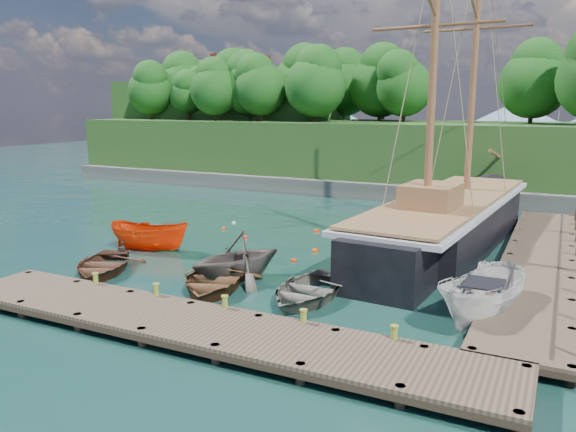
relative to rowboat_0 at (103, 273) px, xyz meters
name	(u,v)px	position (x,y,z in m)	size (l,w,h in m)	color
ground	(249,277)	(6.34, 2.39, 0.00)	(160.00, 160.00, 0.00)	#1B3E34
dock_near	(202,326)	(8.34, -4.11, 0.43)	(20.00, 3.20, 1.10)	#47362B
dock_east	(540,260)	(17.84, 9.39, 0.43)	(3.20, 24.00, 1.10)	#47362B
bollard_0	(97,298)	(2.34, -2.71, 0.00)	(0.26, 0.26, 0.45)	olive
bollard_1	(157,310)	(5.34, -2.71, 0.00)	(0.26, 0.26, 0.45)	olive
bollard_2	(225,324)	(8.34, -2.71, 0.00)	(0.26, 0.26, 0.45)	olive
bollard_3	(303,340)	(11.34, -2.71, 0.00)	(0.26, 0.26, 0.45)	olive
bollard_4	(393,358)	(14.34, -2.71, 0.00)	(0.26, 0.26, 0.45)	olive
rowboat_0	(103,273)	(0.00, 0.00, 0.00)	(3.29, 4.60, 0.95)	#512F1F
rowboat_1	(237,280)	(6.05, 1.81, 0.00)	(3.77, 4.37, 2.30)	#5A5149
rowboat_2	(214,289)	(5.85, 0.33, 0.00)	(3.57, 5.00, 1.04)	brown
rowboat_3	(307,299)	(9.85, 0.90, 0.00)	(3.49, 4.88, 1.01)	#676156
motorboat_orange	(150,250)	(-0.71, 4.16, 0.00)	(1.69, 4.51, 1.74)	#EA3A08
cabin_boat_white	(482,322)	(16.34, 1.48, 0.00)	(1.96, 5.22, 2.02)	silver
schooner	(447,226)	(13.06, 12.07, 1.11)	(6.55, 27.40, 20.04)	black
mooring_buoy_0	(180,235)	(-1.48, 7.72, 0.00)	(0.28, 0.28, 0.28)	white
mooring_buoy_1	(245,238)	(2.40, 8.72, 0.00)	(0.29, 0.29, 0.29)	red
mooring_buoy_2	(315,252)	(7.21, 7.71, 0.00)	(0.35, 0.35, 0.35)	#E24804
mooring_buoy_3	(360,244)	(8.75, 10.28, 0.00)	(0.35, 0.35, 0.35)	silver
mooring_buoy_4	(224,229)	(0.01, 10.13, 0.00)	(0.30, 0.30, 0.30)	#D13D0D
mooring_buoy_5	(317,232)	(5.40, 12.09, 0.00)	(0.33, 0.33, 0.33)	#F53D00
mooring_buoy_6	(234,223)	(-0.34, 11.88, 0.00)	(0.27, 0.27, 0.27)	white
mooring_buoy_7	(294,261)	(7.02, 5.53, 0.00)	(0.31, 0.31, 0.31)	red
headland	(294,125)	(-6.53, 33.76, 5.54)	(51.00, 19.31, 12.90)	#474744
distant_ridge	(510,126)	(10.65, 72.39, 4.35)	(117.00, 40.00, 10.00)	#728CA5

